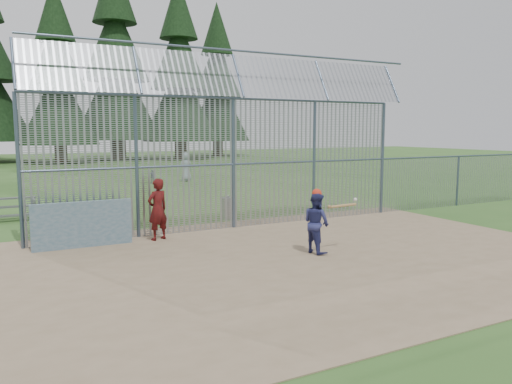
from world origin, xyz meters
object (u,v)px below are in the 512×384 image
batter (316,223)px  dugout_wall (83,224)px  onlooker (158,209)px  trash_can (228,208)px

batter → dugout_wall: bearing=49.8°
dugout_wall → onlooker: onlooker is taller
dugout_wall → batter: bearing=-33.2°
batter → onlooker: (-3.05, 3.25, 0.11)m
onlooker → trash_can: size_ratio=2.09×
onlooker → trash_can: bearing=-164.9°
dugout_wall → batter: size_ratio=1.66×
onlooker → trash_can: 3.86m
batter → onlooker: size_ratio=0.88×
dugout_wall → trash_can: size_ratio=3.05×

